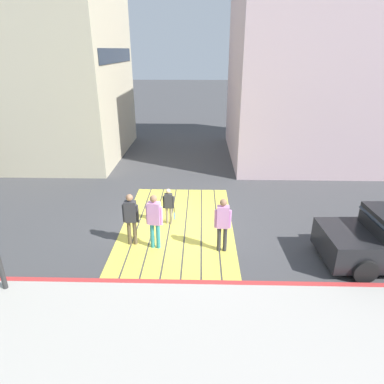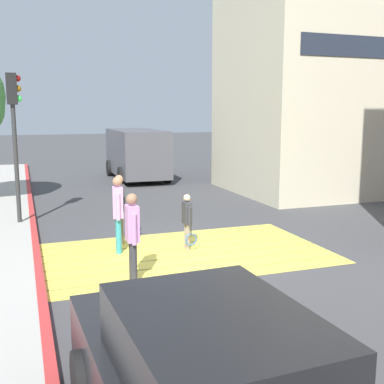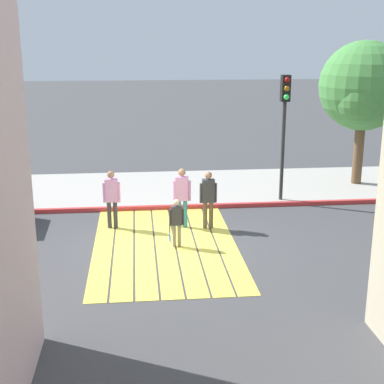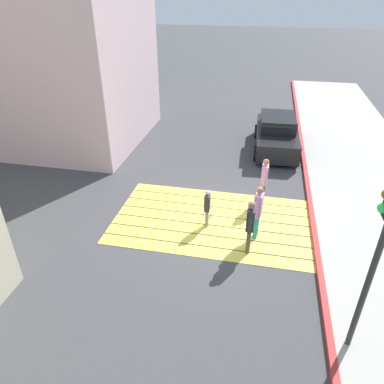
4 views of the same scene
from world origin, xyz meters
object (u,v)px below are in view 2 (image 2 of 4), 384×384
object	(u,v)px
pedestrian_adult_side	(132,231)
pedestrian_child_with_racket	(187,219)
pedestrian_adult_trailing	(118,209)
traffic_light_corner	(14,118)
pedestrian_adult_lead	(120,204)
van_down_street	(137,153)

from	to	relation	value
pedestrian_adult_side	pedestrian_child_with_racket	bearing A→B (deg)	45.93
pedestrian_adult_side	pedestrian_adult_trailing	bearing A→B (deg)	86.64
traffic_light_corner	pedestrian_adult_trailing	bearing A→B (deg)	-58.80
pedestrian_adult_trailing	pedestrian_child_with_racket	world-z (taller)	pedestrian_adult_trailing
traffic_light_corner	pedestrian_adult_lead	size ratio (longest dim) A/B	2.48
traffic_light_corner	pedestrian_child_with_racket	size ratio (longest dim) A/B	3.22
pedestrian_adult_trailing	traffic_light_corner	bearing A→B (deg)	121.20
pedestrian_adult_trailing	pedestrian_adult_side	xyz separation A→B (m)	(-0.12, -2.03, -0.03)
pedestrian_adult_lead	pedestrian_adult_trailing	distance (m)	0.77
van_down_street	pedestrian_adult_trailing	bearing A→B (deg)	-105.12
pedestrian_adult_side	pedestrian_child_with_racket	size ratio (longest dim) A/B	1.31
van_down_street	pedestrian_adult_trailing	size ratio (longest dim) A/B	2.96
pedestrian_adult_lead	pedestrian_adult_trailing	xyz separation A→B (m)	(-0.18, -0.74, 0.04)
van_down_street	pedestrian_adult_side	world-z (taller)	van_down_street
pedestrian_adult_trailing	pedestrian_child_with_racket	size ratio (longest dim) A/B	1.34
traffic_light_corner	van_down_street	bearing A→B (deg)	57.17
pedestrian_adult_trailing	pedestrian_adult_lead	bearing A→B (deg)	76.34
van_down_street	pedestrian_adult_side	bearing A→B (deg)	-103.45
traffic_light_corner	pedestrian_child_with_racket	bearing A→B (deg)	-45.78
pedestrian_adult_lead	pedestrian_child_with_racket	size ratio (longest dim) A/B	1.29
van_down_street	pedestrian_adult_lead	bearing A→B (deg)	-105.22
pedestrian_adult_side	pedestrian_adult_lead	bearing A→B (deg)	83.82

